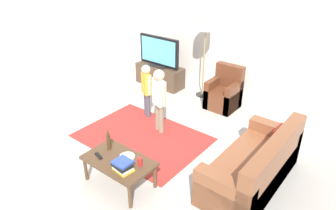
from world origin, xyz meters
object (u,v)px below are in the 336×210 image
Objects in this scene: bottle at (109,141)px; tv at (159,52)px; tv_stand at (160,76)px; tv_remote at (99,156)px; plate at (127,157)px; book_stack at (123,166)px; child_near_tv at (146,86)px; soda_can at (140,162)px; floor_lamp at (206,28)px; child_center at (159,95)px; coffee_table at (119,163)px; armchair at (224,94)px; couch at (257,168)px.

tv is at bearing 117.03° from bottle.
tv is (-0.00, -0.02, 0.60)m from tv_stand.
plate is (0.33, 0.24, -0.00)m from tv_remote.
tv_remote is (-0.50, 0.00, -0.06)m from book_stack.
bottle is (1.51, -2.99, 0.31)m from tv_stand.
tv is 1.54m from child_near_tv.
floor_lamp is at bearing 107.80° from soda_can.
plate is (0.52, -1.34, -0.30)m from child_center.
tv_stand is 10.00× the size of soda_can.
coffee_table is 5.88× the size of tv_remote.
floor_lamp reaches higher than tv_remote.
plate reaches higher than coffee_table.
coffee_table is (0.02, -3.05, 0.07)m from armchair.
child_center is at bearing 113.89° from tv_remote.
soda_can is (2.13, -2.97, -0.37)m from tv.
tv_remote is at bearing -144.18° from couch.
tv_remote is at bearing -84.81° from bottle.
tv_remote is at bearing -156.80° from coffee_table.
tv is at bearing 122.48° from book_stack.
tv_remote is (-1.82, -1.31, 0.14)m from couch.
soda_can is at bearing -4.24° from plate.
plate is (0.07, -2.93, 0.13)m from armchair.
soda_can is at bearing -138.12° from couch.
bottle reaches higher than tv_stand.
floor_lamp is at bearing 105.07° from book_stack.
tv_remote is at bearing 179.70° from book_stack.
child_near_tv is 3.93× the size of book_stack.
couch is 1.80× the size of coffee_table.
coffee_table is 0.14m from plate.
tv_remote is 0.41m from plate.
child_near_tv is at bearing -128.14° from armchair.
tv_stand is 3.58m from coffee_table.
armchair reaches higher than coffee_table.
couch is at bearing -49.91° from armchair.
floor_lamp reaches higher than book_stack.
tv is at bearing 132.67° from tv_remote.
coffee_table is (0.69, -3.24, -1.17)m from floor_lamp.
tv_remote is at bearing -64.45° from tv_stand.
floor_lamp reaches higher than child_center.
floor_lamp reaches higher than coffee_table.
tv_remote is (0.19, -1.58, -0.30)m from child_center.
armchair is 1.43m from floor_lamp.
coffee_table is 0.28m from book_stack.
child_center is at bearing -27.32° from child_near_tv.
bottle is (-1.84, -1.09, 0.26)m from couch.
tv_stand is 3.81m from book_stack.
child_near_tv reaches higher than bottle.
soda_can is (1.01, -3.14, -1.06)m from floor_lamp.
soda_can is at bearing 37.11° from tv_remote.
armchair is (1.79, -0.04, 0.05)m from tv_stand.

